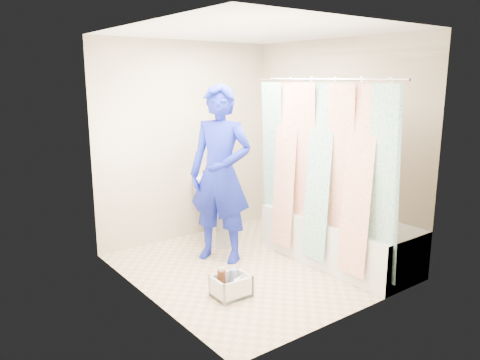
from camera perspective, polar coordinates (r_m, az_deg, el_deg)
floor at (r=5.05m, az=1.56°, el=-10.54°), size 2.60×2.60×0.00m
ceiling at (r=4.68m, az=1.73°, el=17.69°), size 2.40×2.60×0.02m
wall_back at (r=5.78m, az=-6.44°, el=4.67°), size 2.40×0.02×2.40m
wall_front at (r=3.80m, az=13.93°, el=0.40°), size 2.40×0.02×2.40m
wall_left at (r=4.09m, az=-11.64°, el=1.33°), size 0.02×2.60×2.40m
wall_right at (r=5.54m, az=11.43°, el=4.17°), size 0.02×2.60×2.40m
bathtub at (r=5.22m, az=11.90°, el=-6.88°), size 0.70×1.75×0.50m
curtain_rod at (r=4.70m, az=10.10°, el=11.99°), size 0.02×1.90×0.02m
shower_curtain at (r=4.79m, az=9.69°, el=0.80°), size 0.06×1.75×1.80m
toilet at (r=5.75m, az=-2.90°, el=-3.62°), size 0.61×0.84×0.77m
tank_lid at (r=5.62m, az=-2.50°, el=-3.28°), size 0.51×0.32×0.04m
tank_internals at (r=5.84m, az=-4.02°, el=0.38°), size 0.18×0.08×0.25m
plumber at (r=5.01m, az=-2.41°, el=0.68°), size 0.76×0.83×1.91m
cleaning_caddy at (r=4.40m, az=-0.98°, el=-12.86°), size 0.34×0.28×0.25m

